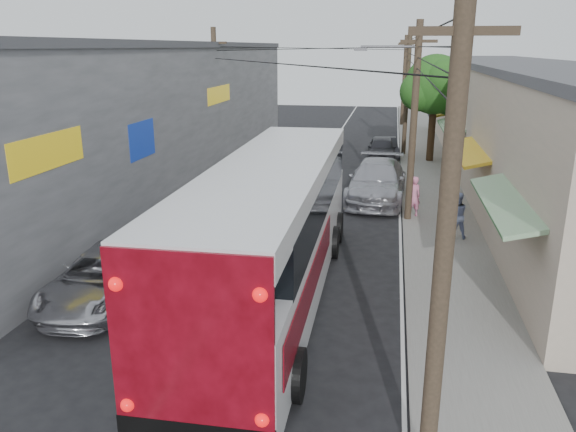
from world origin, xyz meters
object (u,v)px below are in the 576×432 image
object	(u,v)px
parked_car_far	(386,148)
jeepney	(105,277)
pedestrian_near	(413,196)
parked_suv	(377,181)
coach_bus	(273,228)
pedestrian_far	(456,215)
parked_car_mid	(382,149)

from	to	relation	value
parked_car_far	jeepney	bearing A→B (deg)	-114.83
jeepney	pedestrian_near	world-z (taller)	pedestrian_near
parked_suv	coach_bus	bearing A→B (deg)	-99.98
coach_bus	parked_car_far	world-z (taller)	coach_bus
parked_car_far	pedestrian_far	distance (m)	16.47
jeepney	parked_suv	distance (m)	14.51
coach_bus	parked_car_far	bearing A→B (deg)	82.03
parked_suv	pedestrian_far	xyz separation A→B (m)	(3.08, -5.40, 0.08)
parked_car_mid	parked_car_far	size ratio (longest dim) A/B	1.12
parked_suv	parked_car_mid	distance (m)	9.81
jeepney	pedestrian_near	xyz separation A→B (m)	(8.87, 9.76, 0.26)
parked_car_far	coach_bus	bearing A→B (deg)	-104.33
coach_bus	pedestrian_far	size ratio (longest dim) A/B	7.91
coach_bus	parked_suv	world-z (taller)	coach_bus
parked_car_far	pedestrian_near	bearing A→B (deg)	-91.32
coach_bus	pedestrian_far	bearing A→B (deg)	45.63
coach_bus	parked_suv	size ratio (longest dim) A/B	2.20
pedestrian_near	pedestrian_far	size ratio (longest dim) A/B	0.98
coach_bus	parked_car_far	distance (m)	22.39
parked_suv	pedestrian_near	xyz separation A→B (m)	(1.60, -2.80, 0.06)
parked_suv	pedestrian_far	distance (m)	6.22
jeepney	pedestrian_near	bearing A→B (deg)	43.98
parked_suv	pedestrian_near	world-z (taller)	pedestrian_near
coach_bus	parked_car_mid	size ratio (longest dim) A/B	3.16
parked_car_far	pedestrian_near	world-z (taller)	pedestrian_near
parked_car_mid	pedestrian_near	distance (m)	12.72
parked_car_mid	parked_car_far	bearing A→B (deg)	74.22
jeepney	parked_suv	bearing A→B (deg)	56.18
parked_car_far	pedestrian_far	bearing A→B (deg)	-87.10
parked_suv	parked_car_far	world-z (taller)	parked_suv
parked_suv	pedestrian_far	bearing A→B (deg)	-57.39
parked_car_mid	pedestrian_far	xyz separation A→B (m)	(3.08, -15.22, 0.25)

